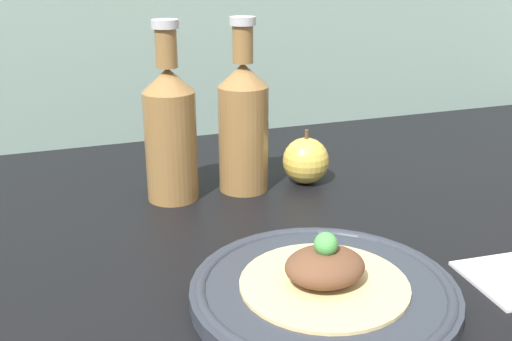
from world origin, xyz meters
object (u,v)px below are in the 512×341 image
plate (324,291)px  cider_bottle_right (243,123)px  cider_bottle_left (170,130)px  apple (306,161)px  plated_food (325,272)px

plate → cider_bottle_right: bearing=86.2°
cider_bottle_left → cider_bottle_right: same height
plate → cider_bottle_left: size_ratio=1.08×
plate → apple: apple is taller
plate → cider_bottle_left: 36.02cm
cider_bottle_left → cider_bottle_right: (11.24, 0.00, 0.00)cm
cider_bottle_left → plated_food: bearing=-75.0°
plate → cider_bottle_left: (-8.99, 33.57, 9.49)cm
cider_bottle_right → apple: size_ratio=2.99×
apple → cider_bottle_left: bearing=178.0°
plated_food → plate: bearing=180.0°
plated_food → cider_bottle_left: size_ratio=0.68×
cider_bottle_right → apple: bearing=-4.3°
plate → cider_bottle_right: cider_bottle_right is taller
cider_bottle_left → cider_bottle_right: bearing=0.0°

